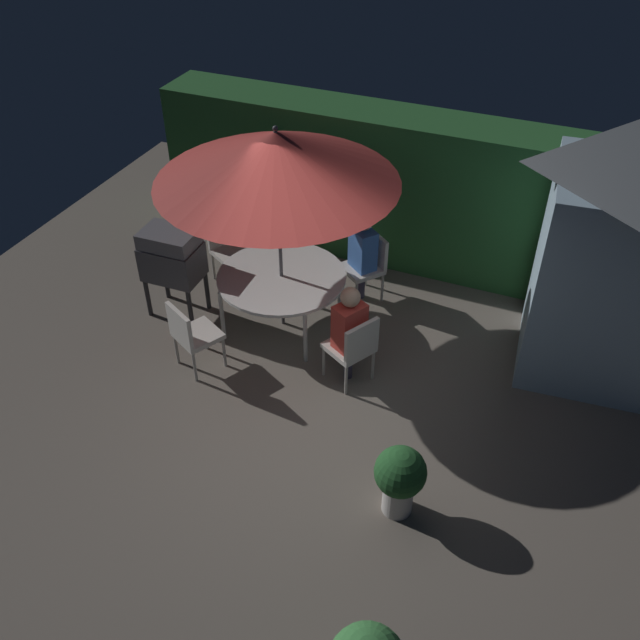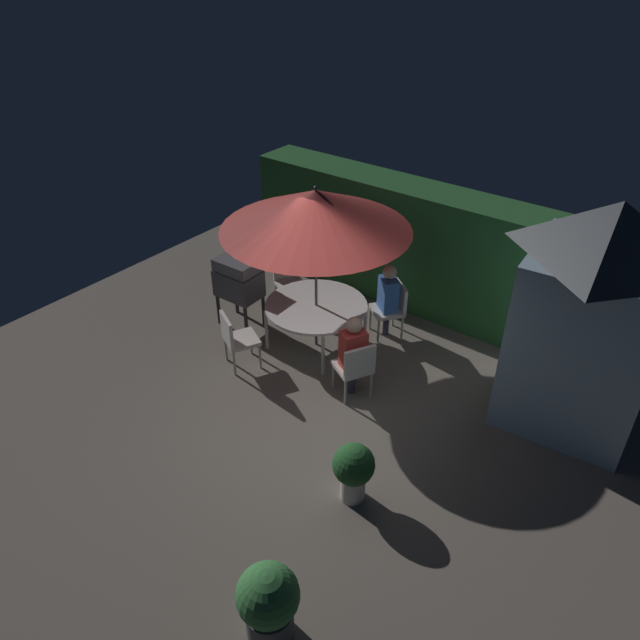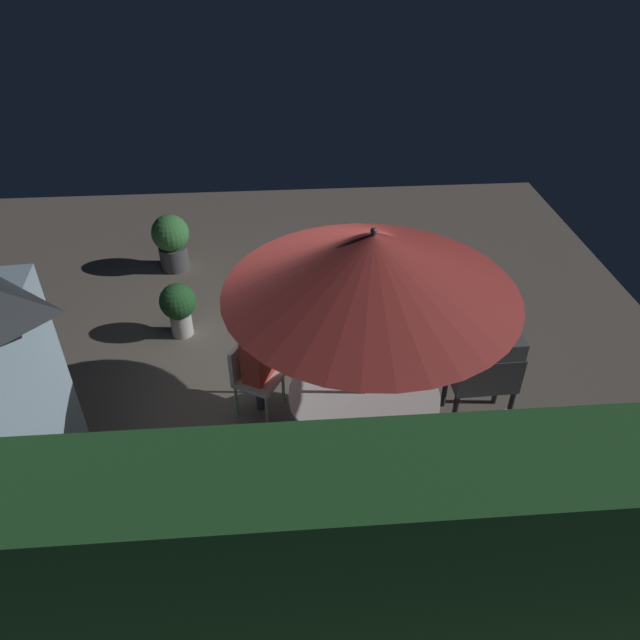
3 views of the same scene
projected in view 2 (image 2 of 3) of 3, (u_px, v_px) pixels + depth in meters
The scene contains 14 objects.
ground_plane at pixel (314, 420), 8.06m from camera, with size 11.00×11.00×0.00m, color #6B6056.
hedge_backdrop at pixel (444, 256), 9.80m from camera, with size 7.27×0.83×2.09m.
garden_shed at pixel (591, 316), 7.33m from camera, with size 1.87×1.82×3.07m.
patio_table at pixel (316, 307), 9.13m from camera, with size 1.57×1.57×0.74m.
patio_umbrella at pixel (316, 210), 8.26m from camera, with size 2.73×2.73×2.63m.
bbq_grill at pixel (238, 279), 9.54m from camera, with size 0.72×0.52×1.20m.
chair_near_shed at pixel (355, 366), 8.19m from camera, with size 0.63×0.63×0.90m.
chair_far_side at pixel (392, 306), 9.49m from camera, with size 0.65×0.65×0.90m.
chair_toward_hedge at pixel (289, 279), 10.21m from camera, with size 0.63×0.63×0.90m.
chair_toward_house at pixel (236, 337), 8.77m from camera, with size 0.62×0.62×0.90m.
potted_plant_by_shed at pixel (353, 469), 6.72m from camera, with size 0.49×0.49×0.78m.
potted_plant_by_grill at pixel (268, 603), 5.35m from camera, with size 0.58×0.58×0.92m.
person_in_red at pixel (353, 347), 8.11m from camera, with size 0.37×0.41×1.26m.
person_in_blue at pixel (388, 292), 9.33m from camera, with size 0.42×0.40×1.26m.
Camera 2 is at (3.70, -4.69, 5.58)m, focal length 33.58 mm.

